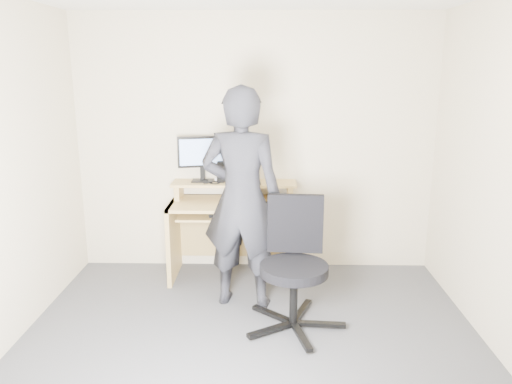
{
  "coord_description": "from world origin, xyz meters",
  "views": [
    {
      "loc": [
        0.11,
        -3.09,
        1.99
      ],
      "look_at": [
        0.02,
        1.05,
        0.95
      ],
      "focal_mm": 35.0,
      "sensor_mm": 36.0,
      "label": 1
    }
  ],
  "objects_px": {
    "office_chair": "(294,259)",
    "person": "(242,199)",
    "monitor": "(202,155)",
    "desk": "(234,220)"
  },
  "relations": [
    {
      "from": "monitor",
      "to": "office_chair",
      "type": "height_order",
      "value": "monitor"
    },
    {
      "from": "desk",
      "to": "monitor",
      "type": "bearing_deg",
      "value": 164.07
    },
    {
      "from": "monitor",
      "to": "office_chair",
      "type": "distance_m",
      "value": 1.51
    },
    {
      "from": "desk",
      "to": "office_chair",
      "type": "distance_m",
      "value": 1.13
    },
    {
      "from": "monitor",
      "to": "person",
      "type": "xyz_separation_m",
      "value": [
        0.42,
        -0.73,
        -0.24
      ]
    },
    {
      "from": "office_chair",
      "to": "person",
      "type": "bearing_deg",
      "value": 144.54
    },
    {
      "from": "office_chair",
      "to": "person",
      "type": "relative_size",
      "value": 0.53
    },
    {
      "from": "person",
      "to": "monitor",
      "type": "bearing_deg",
      "value": -49.5
    },
    {
      "from": "office_chair",
      "to": "person",
      "type": "height_order",
      "value": "person"
    },
    {
      "from": "office_chair",
      "to": "person",
      "type": "distance_m",
      "value": 0.67
    }
  ]
}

